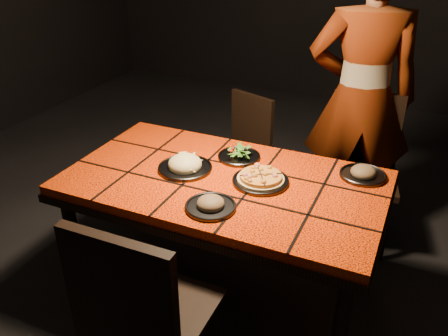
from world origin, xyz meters
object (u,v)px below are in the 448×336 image
at_px(diner, 361,100).
at_px(plate_pasta, 185,165).
at_px(dining_table, 224,192).
at_px(chair_near, 142,312).
at_px(chair_far_left, 243,144).
at_px(chair_far_right, 362,160).
at_px(plate_pizza, 261,179).

height_order(diner, plate_pasta, diner).
xyz_separation_m(dining_table, diner, (0.49, 0.96, 0.26)).
bearing_deg(plate_pasta, dining_table, -0.65).
height_order(dining_table, chair_near, chair_near).
relative_size(dining_table, chair_far_left, 1.98).
distance_m(dining_table, chair_far_right, 1.06).
bearing_deg(plate_pizza, chair_near, -101.29).
bearing_deg(chair_far_right, diner, 125.94).
relative_size(dining_table, diner, 0.87).
height_order(chair_near, diner, diner).
xyz_separation_m(chair_far_right, diner, (-0.07, 0.06, 0.38)).
relative_size(chair_far_left, plate_pasta, 2.87).
bearing_deg(diner, chair_near, 59.39).
height_order(diner, plate_pizza, diner).
bearing_deg(chair_near, dining_table, -89.34).
relative_size(dining_table, plate_pizza, 4.99).
bearing_deg(chair_far_left, chair_far_right, 14.06).
bearing_deg(diner, dining_table, 47.31).
distance_m(chair_near, plate_pasta, 0.87).
bearing_deg(dining_table, diner, 62.84).
bearing_deg(chair_far_right, plate_pizza, -124.41).
xyz_separation_m(chair_near, chair_far_right, (0.54, 1.71, -0.02)).
bearing_deg(diner, chair_far_right, 121.24).
distance_m(diner, plate_pizza, 0.99).
bearing_deg(plate_pizza, chair_far_right, 66.42).
bearing_deg(plate_pasta, chair_near, -73.45).
distance_m(diner, plate_pasta, 1.21).
bearing_deg(plate_pasta, chair_far_right, 48.71).
relative_size(chair_far_right, plate_pizza, 2.97).
bearing_deg(plate_pizza, diner, 71.55).
bearing_deg(chair_near, chair_far_right, -108.15).
relative_size(dining_table, chair_near, 1.62).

